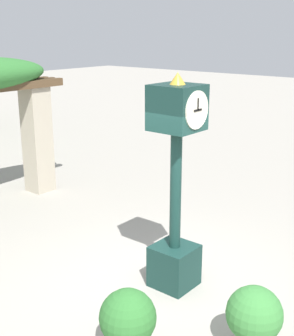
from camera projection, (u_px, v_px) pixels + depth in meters
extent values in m
plane|color=gray|center=(158.00, 287.00, 6.63)|extent=(60.00, 60.00, 0.00)
cube|color=#14332D|center=(174.00, 265.00, 6.62)|extent=(0.56, 0.56, 0.60)
cylinder|color=#14332D|center=(176.00, 192.00, 6.30)|extent=(0.15, 0.15, 1.61)
cylinder|color=gold|center=(177.00, 132.00, 6.06)|extent=(0.25, 0.25, 0.04)
cube|color=#14332D|center=(177.00, 108.00, 5.97)|extent=(0.59, 0.59, 0.59)
cylinder|color=beige|center=(197.00, 110.00, 5.79)|extent=(0.48, 0.02, 0.48)
cylinder|color=beige|center=(158.00, 105.00, 6.16)|extent=(0.48, 0.02, 0.48)
cube|color=black|center=(198.00, 110.00, 5.78)|extent=(0.17, 0.01, 0.02)
cube|color=black|center=(198.00, 104.00, 5.76)|extent=(0.02, 0.01, 0.15)
cone|color=gold|center=(178.00, 78.00, 5.87)|extent=(0.21, 0.21, 0.15)
cube|color=#A89E89|center=(37.00, 140.00, 10.31)|extent=(0.49, 0.49, 2.34)
sphere|color=#2D6B2D|center=(128.00, 317.00, 5.15)|extent=(0.64, 0.64, 0.64)
sphere|color=#387A38|center=(254.00, 314.00, 5.16)|extent=(0.63, 0.63, 0.63)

